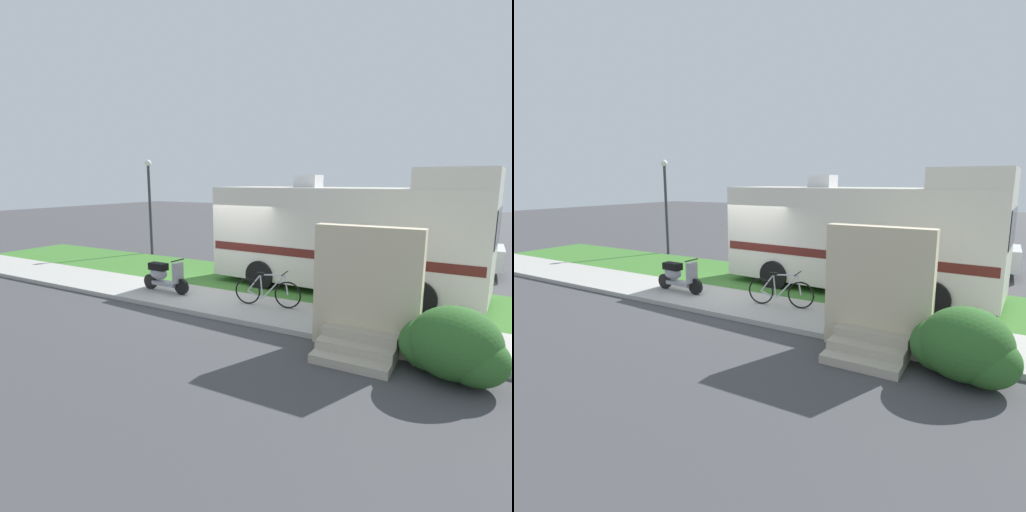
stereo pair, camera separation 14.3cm
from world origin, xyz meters
The scene contains 11 objects.
ground_plane centered at (0.00, 0.00, 0.00)m, with size 80.00×80.00×0.00m, color #424244.
sidewalk centered at (0.00, -1.20, 0.06)m, with size 24.00×2.00×0.12m.
grass_strip centered at (0.00, 1.50, 0.04)m, with size 24.00×3.40×0.08m.
motorhome_rv centered at (3.09, 1.68, 1.68)m, with size 7.76×2.84×3.53m.
scooter centered at (-1.29, -1.19, 0.58)m, with size 1.62×0.50×0.97m.
bicycle centered at (1.93, -0.98, 0.50)m, with size 1.72×0.52×0.89m.
pickup_truck_near centered at (4.05, 6.19, 0.95)m, with size 5.08×2.16×1.78m.
porch_steps centered at (4.68, -2.29, 0.97)m, with size 2.00×1.26×2.40m.
bush_by_porch centered at (6.25, -2.69, 0.57)m, with size 1.70×1.28×1.21m.
bottle_green centered at (4.42, -1.78, 0.23)m, with size 0.06×0.06×0.27m.
street_lamp_post centered at (-6.32, 3.60, 2.50)m, with size 0.28×0.28×4.11m.
Camera 1 is at (6.56, -9.72, 3.22)m, focal length 28.72 mm.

